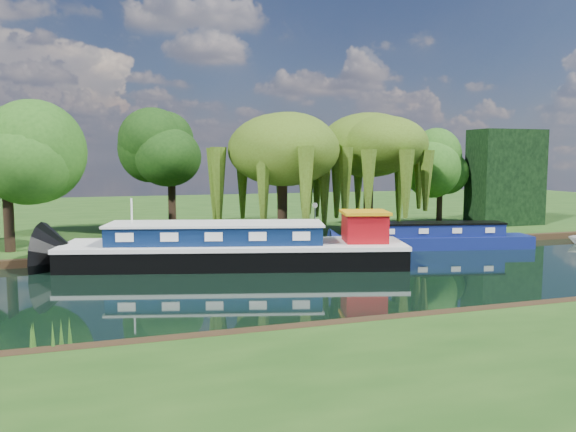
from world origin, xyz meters
name	(u,v)px	position (x,y,z in m)	size (l,w,h in m)	color
ground	(376,276)	(0.00, 0.00, 0.00)	(120.00, 120.00, 0.00)	black
far_bank	(236,212)	(0.00, 34.00, 0.23)	(120.00, 52.00, 0.45)	#1A3D10
dutch_barge	(238,248)	(-6.21, 4.97, 1.00)	(19.58, 9.00, 4.03)	black
narrowboat	(436,238)	(7.91, 6.99, 0.68)	(13.18, 4.84, 1.90)	navy
red_dinghy	(226,265)	(-6.83, 5.41, 0.00)	(2.00, 2.80, 0.58)	maroon
willow_left	(282,152)	(-1.47, 11.79, 6.51)	(6.96, 6.96, 8.34)	black
willow_right	(369,154)	(5.17, 11.78, 6.38)	(6.67, 6.67, 8.13)	black
tree_far_left	(5,151)	(-18.87, 11.30, 6.51)	(5.50, 5.50, 8.86)	black
tree_far_mid	(171,154)	(-8.38, 18.83, 6.39)	(5.27, 5.27, 8.62)	black
tree_far_right	(440,168)	(13.59, 15.47, 5.24)	(4.24, 4.24, 6.94)	black
conifer_hedge	(505,177)	(19.00, 14.00, 4.45)	(6.00, 3.00, 8.00)	black
lamppost	(315,211)	(0.50, 10.50, 2.42)	(0.36, 0.36, 2.56)	silver
mooring_posts	(312,237)	(-0.50, 8.40, 0.95)	(19.16, 0.16, 1.00)	silver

